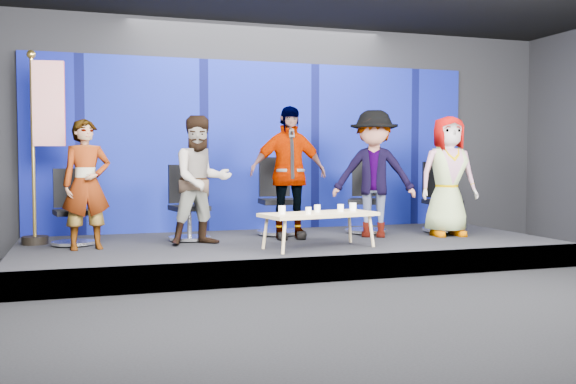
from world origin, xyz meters
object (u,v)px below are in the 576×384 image
Objects in this scene: panelist_c at (288,173)px; panelist_b at (201,180)px; chair_b at (188,215)px; chair_d at (366,209)px; mug_a at (282,210)px; panelist_d at (374,174)px; mug_e at (353,207)px; chair_c at (278,209)px; mug_b at (308,211)px; mug_c at (317,208)px; flag_stand at (43,142)px; coffee_table at (319,215)px; chair_a at (72,220)px; panelist_a at (86,184)px; mug_d at (341,208)px; panelist_e at (448,176)px; chair_e at (441,209)px.

panelist_b is at bearing -166.41° from panelist_c.
chair_b is 0.62× the size of panelist_b.
chair_d is 2.23m from mug_a.
panelist_d reaches higher than mug_e.
chair_b is 1.62m from mug_a.
chair_c is 0.74m from panelist_c.
panelist_d is at bearing 36.76° from mug_b.
mug_c is 0.04× the size of flag_stand.
mug_a is at bearing -123.34° from panelist_d.
coffee_table is at bearing -82.34° from panelist_c.
chair_a is 3.13m from mug_c.
mug_a is at bearing -102.04° from chair_c.
coffee_table is at bearing -39.86° from panelist_b.
panelist_a reaches higher than chair_d.
chair_b is 1.48m from panelist_c.
panelist_c is (2.64, 0.24, 0.12)m from panelist_a.
mug_d is (-0.94, -1.28, 0.12)m from chair_d.
panelist_d is at bearing 43.56° from mug_d.
mug_c is at bearing 171.57° from mug_d.
panelist_e reaches higher than coffee_table.
chair_e is 5.70m from flag_stand.
chair_c reaches higher than chair_a.
panelist_d is at bearing -8.90° from panelist_a.
panelist_c reaches higher than chair_d.
mug_a is (-0.42, -1.07, -0.42)m from panelist_c.
mug_d is at bearing -108.64° from panelist_d.
chair_d is (1.32, 0.32, -0.55)m from panelist_c.
panelist_a is 17.23× the size of mug_c.
mug_b is at bearing -59.28° from chair_b.
panelist_b reaches higher than chair_a.
panelist_a is 18.66× the size of mug_b.
mug_a is at bearing -162.98° from mug_c.
panelist_b is at bearing -139.95° from chair_d.
mug_a reaches higher than mug_b.
chair_d reaches higher than chair_e.
panelist_c is 1.02× the size of panelist_d.
chair_d is (2.66, 0.06, 0.03)m from chair_b.
panelist_e reaches higher than chair_e.
panelist_e reaches higher than chair_b.
chair_e is at bearing -4.72° from panelist_b.
panelist_d is at bearing 48.63° from mug_e.
panelist_c is 1.07× the size of panelist_e.
mug_e reaches higher than coffee_table.
panelist_b is 0.93× the size of panelist_d.
mug_d is at bearing 22.25° from mug_b.
panelist_b is 19.50× the size of mug_b.
panelist_d is at bearing -26.52° from chair_c.
panelist_e reaches higher than mug_e.
mug_e is (-1.86, -0.99, 0.14)m from chair_e.
mug_e is at bearing 20.80° from mug_d.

